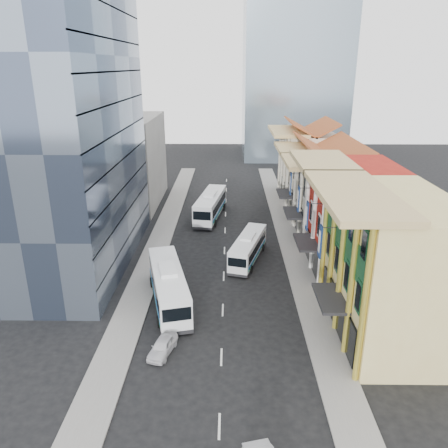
{
  "coord_description": "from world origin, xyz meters",
  "views": [
    {
      "loc": [
        0.57,
        -27.64,
        21.59
      ],
      "look_at": [
        -0.04,
        20.34,
        4.09
      ],
      "focal_mm": 35.0,
      "sensor_mm": 36.0,
      "label": 1
    }
  ],
  "objects_px": {
    "office_tower": "(64,131)",
    "sedan_left": "(163,346)",
    "bus_left_near": "(168,285)",
    "bus_left_far": "(210,205)",
    "bus_right": "(248,247)",
    "shophouse_tan": "(392,267)"
  },
  "relations": [
    {
      "from": "office_tower",
      "to": "bus_left_near",
      "type": "distance_m",
      "value": 20.15
    },
    {
      "from": "bus_left_near",
      "to": "bus_left_far",
      "type": "relative_size",
      "value": 0.98
    },
    {
      "from": "bus_right",
      "to": "bus_left_near",
      "type": "bearing_deg",
      "value": -112.84
    },
    {
      "from": "shophouse_tan",
      "to": "office_tower",
      "type": "bearing_deg",
      "value": 155.7
    },
    {
      "from": "bus_left_far",
      "to": "bus_left_near",
      "type": "bearing_deg",
      "value": -87.96
    },
    {
      "from": "bus_left_near",
      "to": "bus_left_far",
      "type": "distance_m",
      "value": 25.35
    },
    {
      "from": "shophouse_tan",
      "to": "bus_left_near",
      "type": "bearing_deg",
      "value": 167.51
    },
    {
      "from": "sedan_left",
      "to": "shophouse_tan",
      "type": "bearing_deg",
      "value": 25.55
    },
    {
      "from": "bus_left_far",
      "to": "bus_right",
      "type": "height_order",
      "value": "bus_left_far"
    },
    {
      "from": "office_tower",
      "to": "sedan_left",
      "type": "relative_size",
      "value": 8.14
    },
    {
      "from": "bus_left_near",
      "to": "bus_left_far",
      "type": "height_order",
      "value": "bus_left_far"
    },
    {
      "from": "sedan_left",
      "to": "bus_right",
      "type": "bearing_deg",
      "value": 82.05
    },
    {
      "from": "bus_right",
      "to": "sedan_left",
      "type": "relative_size",
      "value": 2.71
    },
    {
      "from": "office_tower",
      "to": "bus_left_far",
      "type": "bearing_deg",
      "value": 46.27
    },
    {
      "from": "bus_right",
      "to": "sedan_left",
      "type": "height_order",
      "value": "bus_right"
    },
    {
      "from": "bus_left_far",
      "to": "bus_right",
      "type": "distance_m",
      "value": 16.04
    },
    {
      "from": "shophouse_tan",
      "to": "sedan_left",
      "type": "height_order",
      "value": "shophouse_tan"
    },
    {
      "from": "shophouse_tan",
      "to": "bus_left_near",
      "type": "xyz_separation_m",
      "value": [
        -19.19,
        4.25,
        -4.08
      ]
    },
    {
      "from": "office_tower",
      "to": "sedan_left",
      "type": "distance_m",
      "value": 25.8
    },
    {
      "from": "office_tower",
      "to": "bus_left_near",
      "type": "relative_size",
      "value": 2.51
    },
    {
      "from": "bus_right",
      "to": "shophouse_tan",
      "type": "bearing_deg",
      "value": -35.87
    },
    {
      "from": "bus_left_near",
      "to": "sedan_left",
      "type": "bearing_deg",
      "value": -100.54
    }
  ]
}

